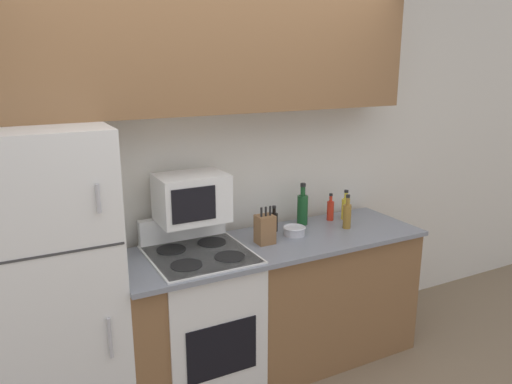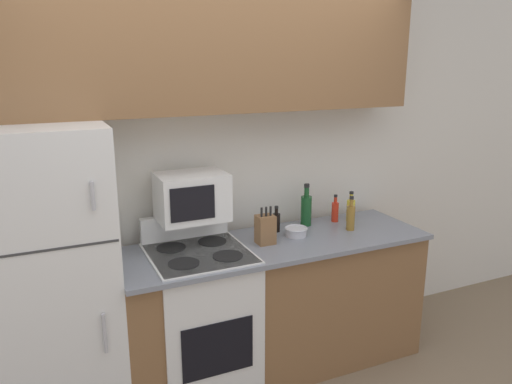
% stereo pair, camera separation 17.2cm
% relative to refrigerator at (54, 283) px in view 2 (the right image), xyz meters
% --- Properties ---
extents(wall_back, '(8.00, 0.05, 2.55)m').
position_rel_refrigerator_xyz_m(wall_back, '(1.02, 0.37, 0.40)').
color(wall_back, silver).
rests_on(wall_back, ground_plane).
extents(lower_cabinets, '(2.03, 0.65, 0.92)m').
position_rel_refrigerator_xyz_m(lower_cabinets, '(1.34, -0.03, -0.41)').
color(lower_cabinets, brown).
rests_on(lower_cabinets, ground_plane).
extents(refrigerator, '(0.65, 0.69, 1.74)m').
position_rel_refrigerator_xyz_m(refrigerator, '(0.00, 0.00, 0.00)').
color(refrigerator, white).
rests_on(refrigerator, ground_plane).
extents(upper_cabinets, '(2.69, 0.32, 0.75)m').
position_rel_refrigerator_xyz_m(upper_cabinets, '(1.02, 0.18, 1.24)').
color(upper_cabinets, brown).
rests_on(upper_cabinets, refrigerator).
extents(stove, '(0.60, 0.63, 1.09)m').
position_rel_refrigerator_xyz_m(stove, '(0.82, -0.04, -0.39)').
color(stove, white).
rests_on(stove, ground_plane).
extents(microwave, '(0.42, 0.31, 0.29)m').
position_rel_refrigerator_xyz_m(microwave, '(0.83, 0.11, 0.37)').
color(microwave, white).
rests_on(microwave, stove).
extents(knife_block, '(0.11, 0.10, 0.24)m').
position_rel_refrigerator_xyz_m(knife_block, '(1.26, -0.05, 0.14)').
color(knife_block, brown).
rests_on(knife_block, lower_cabinets).
extents(bowl, '(0.15, 0.15, 0.06)m').
position_rel_refrigerator_xyz_m(bowl, '(1.51, -0.00, 0.08)').
color(bowl, silver).
rests_on(bowl, lower_cabinets).
extents(bottle_cooking_spray, '(0.06, 0.06, 0.22)m').
position_rel_refrigerator_xyz_m(bottle_cooking_spray, '(2.03, 0.12, 0.13)').
color(bottle_cooking_spray, gold).
rests_on(bottle_cooking_spray, lower_cabinets).
extents(bottle_vinegar, '(0.06, 0.06, 0.24)m').
position_rel_refrigerator_xyz_m(bottle_vinegar, '(1.91, -0.05, 0.14)').
color(bottle_vinegar, olive).
rests_on(bottle_vinegar, lower_cabinets).
extents(bottle_wine_green, '(0.08, 0.08, 0.30)m').
position_rel_refrigerator_xyz_m(bottle_wine_green, '(1.68, 0.17, 0.17)').
color(bottle_wine_green, '#194C23').
rests_on(bottle_wine_green, lower_cabinets).
extents(bottle_soy_sauce, '(0.05, 0.05, 0.18)m').
position_rel_refrigerator_xyz_m(bottle_soy_sauce, '(1.43, 0.13, 0.12)').
color(bottle_soy_sauce, black).
rests_on(bottle_soy_sauce, lower_cabinets).
extents(bottle_hot_sauce, '(0.05, 0.05, 0.20)m').
position_rel_refrigerator_xyz_m(bottle_hot_sauce, '(1.91, 0.15, 0.13)').
color(bottle_hot_sauce, red).
rests_on(bottle_hot_sauce, lower_cabinets).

